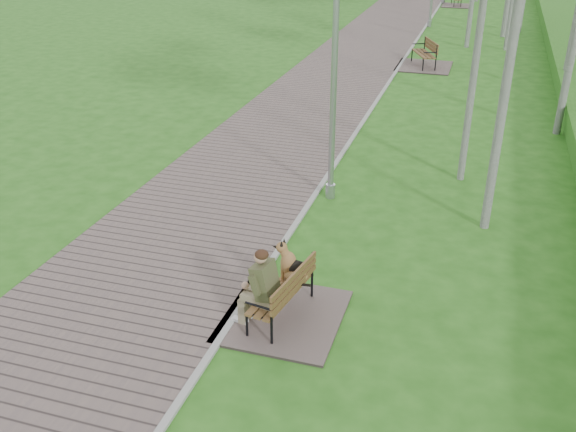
# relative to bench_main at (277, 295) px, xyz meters

# --- Properties ---
(ground) EXTENTS (120.00, 120.00, 0.00)m
(ground) POSITION_rel_bench_main_xyz_m (-0.57, 4.21, -0.39)
(ground) COLOR #265E17
(ground) RESTS_ON ground
(walkway) EXTENTS (3.50, 67.00, 0.04)m
(walkway) POSITION_rel_bench_main_xyz_m (-2.32, 25.71, -0.37)
(walkway) COLOR #655552
(walkway) RESTS_ON ground
(kerb) EXTENTS (0.10, 67.00, 0.05)m
(kerb) POSITION_rel_bench_main_xyz_m (-0.57, 25.71, -0.37)
(kerb) COLOR #999993
(kerb) RESTS_ON ground
(bench_main) EXTENTS (1.62, 1.80, 1.42)m
(bench_main) POSITION_rel_bench_main_xyz_m (0.00, 0.00, 0.00)
(bench_main) COLOR #655552
(bench_main) RESTS_ON ground
(bench_second) EXTENTS (1.85, 2.05, 1.13)m
(bench_second) POSITION_rel_bench_main_xyz_m (0.21, 15.74, -0.18)
(bench_second) COLOR #655552
(bench_second) RESTS_ON ground
(bench_third) EXTENTS (1.55, 1.72, 0.95)m
(bench_third) POSITION_rel_bench_main_xyz_m (0.29, 30.24, -0.22)
(bench_third) COLOR #655552
(bench_third) RESTS_ON ground
(lamp_post_near) EXTENTS (0.19, 0.19, 4.92)m
(lamp_post_near) POSITION_rel_bench_main_xyz_m (-0.27, 4.20, 1.91)
(lamp_post_near) COLOR #989A9F
(lamp_post_near) RESTS_ON ground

